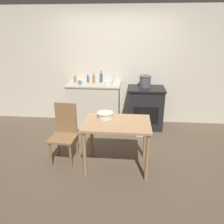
{
  "coord_description": "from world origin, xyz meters",
  "views": [
    {
      "loc": [
        0.35,
        -3.33,
        2.05
      ],
      "look_at": [
        0.0,
        0.45,
        0.62
      ],
      "focal_mm": 35.0,
      "sensor_mm": 36.0,
      "label": 1
    }
  ],
  "objects_px": {
    "chair": "(65,132)",
    "cup_center_right": "(107,83)",
    "bottle_mid_left": "(94,79)",
    "cup_mid_right": "(80,82)",
    "work_table": "(117,130)",
    "bottle_left": "(88,79)",
    "mixing_bowl_large": "(105,115)",
    "bottle_center_left": "(101,78)",
    "bottle_far_left": "(75,79)",
    "stock_pot": "(145,81)",
    "bottle_center": "(114,78)",
    "stove": "(145,107)",
    "flour_sack": "(142,127)"
  },
  "relations": [
    {
      "from": "chair",
      "to": "cup_center_right",
      "type": "height_order",
      "value": "cup_center_right"
    },
    {
      "from": "bottle_mid_left",
      "to": "cup_mid_right",
      "type": "bearing_deg",
      "value": -151.42
    },
    {
      "from": "work_table",
      "to": "bottle_left",
      "type": "relative_size",
      "value": 5.41
    },
    {
      "from": "mixing_bowl_large",
      "to": "bottle_center_left",
      "type": "bearing_deg",
      "value": 99.92
    },
    {
      "from": "chair",
      "to": "bottle_center_left",
      "type": "xyz_separation_m",
      "value": [
        0.38,
        1.64,
        0.55
      ]
    },
    {
      "from": "work_table",
      "to": "bottle_mid_left",
      "type": "height_order",
      "value": "bottle_mid_left"
    },
    {
      "from": "bottle_mid_left",
      "to": "cup_mid_right",
      "type": "height_order",
      "value": "bottle_mid_left"
    },
    {
      "from": "bottle_far_left",
      "to": "bottle_center_left",
      "type": "bearing_deg",
      "value": 4.14
    },
    {
      "from": "stock_pot",
      "to": "bottle_center",
      "type": "relative_size",
      "value": 0.92
    },
    {
      "from": "stove",
      "to": "bottle_mid_left",
      "type": "height_order",
      "value": "bottle_mid_left"
    },
    {
      "from": "mixing_bowl_large",
      "to": "bottle_left",
      "type": "xyz_separation_m",
      "value": [
        -0.58,
        1.61,
        0.2
      ]
    },
    {
      "from": "chair",
      "to": "mixing_bowl_large",
      "type": "xyz_separation_m",
      "value": [
        0.67,
        -0.0,
        0.32
      ]
    },
    {
      "from": "bottle_center",
      "to": "mixing_bowl_large",
      "type": "bearing_deg",
      "value": -90.66
    },
    {
      "from": "stove",
      "to": "stock_pot",
      "type": "height_order",
      "value": "stock_pot"
    },
    {
      "from": "bottle_center_left",
      "to": "cup_mid_right",
      "type": "distance_m",
      "value": 0.5
    },
    {
      "from": "bottle_center",
      "to": "bottle_center_left",
      "type": "bearing_deg",
      "value": 161.17
    },
    {
      "from": "mixing_bowl_large",
      "to": "bottle_far_left",
      "type": "relative_size",
      "value": 1.58
    },
    {
      "from": "stove",
      "to": "mixing_bowl_large",
      "type": "height_order",
      "value": "stove"
    },
    {
      "from": "stock_pot",
      "to": "cup_mid_right",
      "type": "distance_m",
      "value": 1.4
    },
    {
      "from": "flour_sack",
      "to": "bottle_left",
      "type": "bearing_deg",
      "value": 152.99
    },
    {
      "from": "stock_pot",
      "to": "mixing_bowl_large",
      "type": "height_order",
      "value": "stock_pot"
    },
    {
      "from": "flour_sack",
      "to": "bottle_center",
      "type": "bearing_deg",
      "value": 138.62
    },
    {
      "from": "bottle_mid_left",
      "to": "bottle_center_left",
      "type": "height_order",
      "value": "bottle_center_left"
    },
    {
      "from": "bottle_center",
      "to": "cup_center_right",
      "type": "xyz_separation_m",
      "value": [
        -0.15,
        -0.11,
        -0.07
      ]
    },
    {
      "from": "bottle_center_left",
      "to": "cup_mid_right",
      "type": "relative_size",
      "value": 3.12
    },
    {
      "from": "work_table",
      "to": "bottle_far_left",
      "type": "bearing_deg",
      "value": 121.36
    },
    {
      "from": "bottle_far_left",
      "to": "stock_pot",
      "type": "bearing_deg",
      "value": -2.83
    },
    {
      "from": "stock_pot",
      "to": "mixing_bowl_large",
      "type": "distance_m",
      "value": 1.68
    },
    {
      "from": "work_table",
      "to": "bottle_center_left",
      "type": "bearing_deg",
      "value": 105.05
    },
    {
      "from": "mixing_bowl_large",
      "to": "bottle_center_left",
      "type": "xyz_separation_m",
      "value": [
        -0.29,
        1.64,
        0.23
      ]
    },
    {
      "from": "bottle_left",
      "to": "bottle_mid_left",
      "type": "xyz_separation_m",
      "value": [
        0.14,
        -0.05,
        0.01
      ]
    },
    {
      "from": "bottle_far_left",
      "to": "cup_center_right",
      "type": "distance_m",
      "value": 0.76
    },
    {
      "from": "chair",
      "to": "cup_center_right",
      "type": "bearing_deg",
      "value": 73.2
    },
    {
      "from": "bottle_far_left",
      "to": "bottle_center",
      "type": "distance_m",
      "value": 0.89
    },
    {
      "from": "chair",
      "to": "bottle_left",
      "type": "distance_m",
      "value": 1.7
    },
    {
      "from": "work_table",
      "to": "bottle_far_left",
      "type": "relative_size",
      "value": 6.1
    },
    {
      "from": "stove",
      "to": "stock_pot",
      "type": "xyz_separation_m",
      "value": [
        -0.03,
        0.05,
        0.57
      ]
    },
    {
      "from": "flour_sack",
      "to": "mixing_bowl_large",
      "type": "relative_size",
      "value": 1.48
    },
    {
      "from": "bottle_center_left",
      "to": "cup_mid_right",
      "type": "xyz_separation_m",
      "value": [
        -0.43,
        -0.23,
        -0.06
      ]
    },
    {
      "from": "flour_sack",
      "to": "bottle_center_left",
      "type": "height_order",
      "value": "bottle_center_left"
    },
    {
      "from": "bottle_far_left",
      "to": "cup_mid_right",
      "type": "height_order",
      "value": "bottle_far_left"
    },
    {
      "from": "work_table",
      "to": "bottle_center_left",
      "type": "height_order",
      "value": "bottle_center_left"
    },
    {
      "from": "bottle_mid_left",
      "to": "cup_center_right",
      "type": "height_order",
      "value": "bottle_mid_left"
    },
    {
      "from": "bottle_far_left",
      "to": "bottle_center",
      "type": "bearing_deg",
      "value": -3.97
    },
    {
      "from": "stock_pot",
      "to": "cup_center_right",
      "type": "bearing_deg",
      "value": -173.31
    },
    {
      "from": "mixing_bowl_large",
      "to": "cup_mid_right",
      "type": "xyz_separation_m",
      "value": [
        -0.72,
        1.41,
        0.18
      ]
    },
    {
      "from": "stock_pot",
      "to": "flour_sack",
      "type": "bearing_deg",
      "value": -95.44
    },
    {
      "from": "stock_pot",
      "to": "stove",
      "type": "bearing_deg",
      "value": -59.67
    },
    {
      "from": "cup_mid_right",
      "to": "chair",
      "type": "bearing_deg",
      "value": -88.0
    },
    {
      "from": "stock_pot",
      "to": "bottle_far_left",
      "type": "distance_m",
      "value": 1.55
    }
  ]
}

